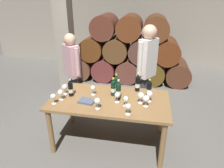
# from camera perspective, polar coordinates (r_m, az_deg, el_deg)

# --- Properties ---
(ground_plane) EXTENTS (14.00, 14.00, 0.00)m
(ground_plane) POSITION_cam_1_polar(r_m,az_deg,el_deg) (3.32, -0.67, -15.89)
(ground_plane) COLOR #66635E
(cellar_back_wall) EXTENTS (10.00, 0.24, 2.80)m
(cellar_back_wall) POSITION_cam_1_polar(r_m,az_deg,el_deg) (6.74, 6.67, 17.87)
(cellar_back_wall) COLOR gray
(cellar_back_wall) RESTS_ON ground_plane
(barrel_stack) EXTENTS (3.12, 0.90, 1.69)m
(barrel_stack) POSITION_cam_1_polar(r_m,az_deg,el_deg) (5.29, 4.91, 9.05)
(barrel_stack) COLOR brown
(barrel_stack) RESTS_ON ground_plane
(stone_pillar) EXTENTS (0.32, 0.32, 2.60)m
(stone_pillar) POSITION_cam_1_polar(r_m,az_deg,el_deg) (4.55, -13.27, 13.01)
(stone_pillar) COLOR gray
(stone_pillar) RESTS_ON ground_plane
(dining_table) EXTENTS (1.70, 0.90, 0.76)m
(dining_table) POSITION_cam_1_polar(r_m,az_deg,el_deg) (2.93, -0.73, -5.88)
(dining_table) COLOR olive
(dining_table) RESTS_ON ground_plane
(wine_bottle_0) EXTENTS (0.07, 0.07, 0.27)m
(wine_bottle_0) POSITION_cam_1_polar(r_m,az_deg,el_deg) (2.99, -11.71, -1.24)
(wine_bottle_0) COLOR black
(wine_bottle_0) RESTS_ON dining_table
(wine_bottle_1) EXTENTS (0.07, 0.07, 0.29)m
(wine_bottle_1) POSITION_cam_1_polar(r_m,az_deg,el_deg) (3.10, 7.31, 0.21)
(wine_bottle_1) COLOR black
(wine_bottle_1) RESTS_ON dining_table
(wine_bottle_2) EXTENTS (0.07, 0.07, 0.29)m
(wine_bottle_2) POSITION_cam_1_polar(r_m,az_deg,el_deg) (3.05, 1.20, -0.01)
(wine_bottle_2) COLOR black
(wine_bottle_2) RESTS_ON dining_table
(wine_bottle_3) EXTENTS (0.07, 0.07, 0.28)m
(wine_bottle_3) POSITION_cam_1_polar(r_m,az_deg,el_deg) (2.96, 10.51, -1.36)
(wine_bottle_3) COLOR black
(wine_bottle_3) RESTS_ON dining_table
(wine_bottle_4) EXTENTS (0.07, 0.07, 0.29)m
(wine_bottle_4) POSITION_cam_1_polar(r_m,az_deg,el_deg) (2.86, 1.84, -1.82)
(wine_bottle_4) COLOR black
(wine_bottle_4) RESTS_ON dining_table
(wine_bottle_5) EXTENTS (0.07, 0.07, 0.28)m
(wine_bottle_5) POSITION_cam_1_polar(r_m,az_deg,el_deg) (2.94, 0.36, -1.07)
(wine_bottle_5) COLOR black
(wine_bottle_5) RESTS_ON dining_table
(wine_glass_0) EXTENTS (0.07, 0.07, 0.15)m
(wine_glass_0) POSITION_cam_1_polar(r_m,az_deg,el_deg) (2.67, 3.94, -4.37)
(wine_glass_0) COLOR white
(wine_glass_0) RESTS_ON dining_table
(wine_glass_1) EXTENTS (0.08, 0.08, 0.15)m
(wine_glass_1) POSITION_cam_1_polar(r_m,az_deg,el_deg) (2.84, -16.45, -3.52)
(wine_glass_1) COLOR white
(wine_glass_1) RESTS_ON dining_table
(wine_glass_2) EXTENTS (0.07, 0.07, 0.15)m
(wine_glass_2) POSITION_cam_1_polar(r_m,az_deg,el_deg) (2.98, -5.44, -1.22)
(wine_glass_2) COLOR white
(wine_glass_2) RESTS_ON dining_table
(wine_glass_3) EXTENTS (0.08, 0.08, 0.16)m
(wine_glass_3) POSITION_cam_1_polar(r_m,az_deg,el_deg) (3.07, -13.33, -0.91)
(wine_glass_3) COLOR white
(wine_glass_3) RESTS_ON dining_table
(wine_glass_4) EXTENTS (0.08, 0.08, 0.15)m
(wine_glass_4) POSITION_cam_1_polar(r_m,az_deg,el_deg) (2.76, 1.49, -3.29)
(wine_glass_4) COLOR white
(wine_glass_4) RESTS_ON dining_table
(wine_glass_5) EXTENTS (0.08, 0.08, 0.16)m
(wine_glass_5) POSITION_cam_1_polar(r_m,az_deg,el_deg) (2.61, -4.21, -4.93)
(wine_glass_5) COLOR white
(wine_glass_5) RESTS_ON dining_table
(wine_glass_6) EXTENTS (0.09, 0.09, 0.16)m
(wine_glass_6) POSITION_cam_1_polar(r_m,az_deg,el_deg) (2.69, 9.70, -4.22)
(wine_glass_6) COLOR white
(wine_glass_6) RESTS_ON dining_table
(wine_glass_7) EXTENTS (0.09, 0.09, 0.16)m
(wine_glass_7) POSITION_cam_1_polar(r_m,az_deg,el_deg) (2.77, 8.24, -3.32)
(wine_glass_7) COLOR white
(wine_glass_7) RESTS_ON dining_table
(wine_glass_8) EXTENTS (0.08, 0.08, 0.15)m
(wine_glass_8) POSITION_cam_1_polar(r_m,az_deg,el_deg) (2.50, 4.62, -6.52)
(wine_glass_8) COLOR white
(wine_glass_8) RESTS_ON dining_table
(wine_glass_9) EXTENTS (0.08, 0.08, 0.16)m
(wine_glass_9) POSITION_cam_1_polar(r_m,az_deg,el_deg) (2.92, -14.47, -2.43)
(wine_glass_9) COLOR white
(wine_glass_9) RESTS_ON dining_table
(wine_glass_10) EXTENTS (0.08, 0.08, 0.16)m
(wine_glass_10) POSITION_cam_1_polar(r_m,az_deg,el_deg) (2.83, 10.66, -2.93)
(wine_glass_10) COLOR white
(wine_glass_10) RESTS_ON dining_table
(tasting_notebook) EXTENTS (0.24, 0.19, 0.03)m
(tasting_notebook) POSITION_cam_1_polar(r_m,az_deg,el_deg) (2.83, -7.20, -4.85)
(tasting_notebook) COLOR #4C5670
(tasting_notebook) RESTS_ON dining_table
(sommelier_presenting) EXTENTS (0.33, 0.43, 1.72)m
(sommelier_presenting) POSITION_cam_1_polar(r_m,az_deg,el_deg) (3.42, 9.96, 5.15)
(sommelier_presenting) COLOR #383842
(sommelier_presenting) RESTS_ON ground_plane
(taster_seated_left) EXTENTS (0.39, 0.35, 1.54)m
(taster_seated_left) POSITION_cam_1_polar(r_m,az_deg,el_deg) (3.68, -11.27, 4.45)
(taster_seated_left) COLOR #383842
(taster_seated_left) RESTS_ON ground_plane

